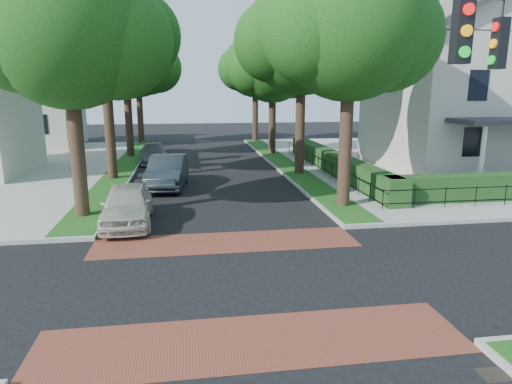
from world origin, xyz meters
The scene contains 22 objects.
ground centered at (0.00, 0.00, 0.00)m, with size 120.00×120.00×0.00m, color black.
sidewalk_ne centered at (19.50, 19.00, 0.07)m, with size 30.00×30.00×0.15m, color gray.
crosswalk_far centered at (0.00, 3.20, 0.01)m, with size 9.00×2.20×0.01m, color brown.
crosswalk_near centered at (0.00, -3.20, 0.01)m, with size 9.00×2.20×0.01m, color brown.
storm_drain centered at (4.30, -5.00, 0.01)m, with size 0.65×0.45×0.01m, color black.
grass_strip_ne centered at (5.40, 19.10, 0.16)m, with size 1.60×29.80×0.02m, color #174C15.
grass_strip_nw centered at (-5.40, 19.10, 0.16)m, with size 1.60×29.80×0.02m, color #174C15.
tree_right_near centered at (5.60, 7.24, 7.63)m, with size 7.75×6.67×10.66m.
tree_right_mid centered at (5.61, 15.25, 7.99)m, with size 8.25×7.09×11.22m.
tree_right_far centered at (5.60, 24.22, 6.91)m, with size 7.25×6.23×9.74m.
tree_right_back centered at (5.60, 33.23, 7.27)m, with size 7.50×6.45×10.20m.
tree_left_near centered at (-5.40, 7.23, 7.27)m, with size 7.50×6.45×10.20m.
tree_left_mid centered at (-5.39, 15.24, 8.34)m, with size 8.00×6.88×11.48m.
tree_left_far centered at (-5.40, 24.22, 7.12)m, with size 7.00×6.02×9.86m.
tree_left_back centered at (-5.40, 33.24, 7.41)m, with size 7.75×6.66×10.44m.
hedge_main_road centered at (7.70, 15.00, 0.75)m, with size 1.00×18.00×1.20m, color #143B18.
fence_main_road centered at (6.90, 15.00, 0.60)m, with size 0.06×18.00×0.90m, color black, non-canonical shape.
house_victorian centered at (17.51, 15.92, 6.02)m, with size 13.00×13.05×12.48m.
house_left_far centered at (-15.49, 31.99, 5.04)m, with size 10.00×9.00×10.14m.
parked_car_front centered at (-3.60, 5.93, 0.79)m, with size 1.86×4.62×1.57m, color beige.
parked_car_middle centered at (-2.30, 12.67, 0.85)m, with size 1.80×5.17×1.70m, color #1C242B.
parked_car_rear centered at (-3.60, 21.37, 0.69)m, with size 1.92×4.73×1.37m, color slate.
Camera 1 is at (-1.22, -11.71, 5.15)m, focal length 32.00 mm.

